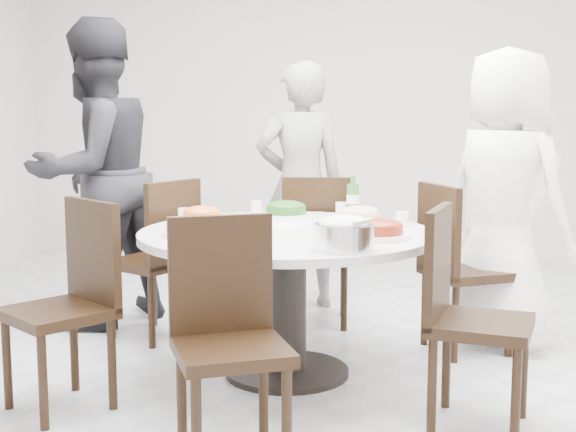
# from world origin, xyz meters

# --- Properties ---
(floor) EXTENTS (6.00, 6.00, 0.01)m
(floor) POSITION_xyz_m (0.00, 0.00, 0.00)
(floor) COLOR silver
(floor) RESTS_ON ground
(wall_back) EXTENTS (6.00, 0.01, 2.80)m
(wall_back) POSITION_xyz_m (0.00, 3.00, 1.40)
(wall_back) COLOR beige
(wall_back) RESTS_ON ground
(wall_front) EXTENTS (6.00, 0.01, 2.80)m
(wall_front) POSITION_xyz_m (0.00, -3.00, 1.40)
(wall_front) COLOR beige
(wall_front) RESTS_ON ground
(dining_table) EXTENTS (1.50, 1.50, 0.75)m
(dining_table) POSITION_xyz_m (-0.24, -0.21, 0.38)
(dining_table) COLOR white
(dining_table) RESTS_ON floor
(chair_ne) EXTENTS (0.56, 0.56, 0.95)m
(chair_ne) POSITION_xyz_m (0.71, 0.31, 0.47)
(chair_ne) COLOR black
(chair_ne) RESTS_ON floor
(chair_n) EXTENTS (0.45, 0.45, 0.95)m
(chair_n) POSITION_xyz_m (-0.17, 0.79, 0.47)
(chair_n) COLOR black
(chair_n) RESTS_ON floor
(chair_nw) EXTENTS (0.57, 0.57, 0.95)m
(chair_nw) POSITION_xyz_m (-1.13, 0.37, 0.47)
(chair_nw) COLOR black
(chair_nw) RESTS_ON floor
(chair_sw) EXTENTS (0.59, 0.59, 0.95)m
(chair_sw) POSITION_xyz_m (-1.22, -0.81, 0.47)
(chair_sw) COLOR black
(chair_sw) RESTS_ON floor
(chair_s) EXTENTS (0.55, 0.55, 0.95)m
(chair_s) POSITION_xyz_m (-0.33, -1.26, 0.47)
(chair_s) COLOR black
(chair_s) RESTS_ON floor
(chair_se) EXTENTS (0.51, 0.51, 0.95)m
(chair_se) POSITION_xyz_m (0.66, -0.78, 0.47)
(chair_se) COLOR black
(chair_se) RESTS_ON floor
(diner_right) EXTENTS (0.97, 0.97, 1.70)m
(diner_right) POSITION_xyz_m (0.92, 0.44, 0.85)
(diner_right) COLOR white
(diner_right) RESTS_ON floor
(diner_middle) EXTENTS (0.69, 0.55, 1.67)m
(diner_middle) POSITION_xyz_m (-0.32, 1.20, 0.83)
(diner_middle) COLOR black
(diner_middle) RESTS_ON floor
(diner_left) EXTENTS (1.09, 1.17, 1.91)m
(diner_left) POSITION_xyz_m (-1.55, 0.60, 0.95)
(diner_left) COLOR black
(diner_left) RESTS_ON floor
(dish_greens) EXTENTS (0.29, 0.29, 0.07)m
(dish_greens) POSITION_xyz_m (-0.31, 0.25, 0.79)
(dish_greens) COLOR white
(dish_greens) RESTS_ON dining_table
(dish_pale) EXTENTS (0.26, 0.26, 0.07)m
(dish_pale) POSITION_xyz_m (0.12, 0.09, 0.79)
(dish_pale) COLOR white
(dish_pale) RESTS_ON dining_table
(dish_orange) EXTENTS (0.26, 0.26, 0.07)m
(dish_orange) POSITION_xyz_m (-0.73, -0.01, 0.78)
(dish_orange) COLOR white
(dish_orange) RESTS_ON dining_table
(dish_redbrown) EXTENTS (0.31, 0.31, 0.08)m
(dish_redbrown) POSITION_xyz_m (0.21, -0.39, 0.79)
(dish_redbrown) COLOR white
(dish_redbrown) RESTS_ON dining_table
(dish_tofu) EXTENTS (0.25, 0.25, 0.07)m
(dish_tofu) POSITION_xyz_m (-0.70, -0.43, 0.78)
(dish_tofu) COLOR white
(dish_tofu) RESTS_ON dining_table
(rice_bowl) EXTENTS (0.27, 0.27, 0.11)m
(rice_bowl) POSITION_xyz_m (0.07, -0.69, 0.81)
(rice_bowl) COLOR silver
(rice_bowl) RESTS_ON dining_table
(soup_bowl) EXTENTS (0.28, 0.28, 0.09)m
(soup_bowl) POSITION_xyz_m (-0.53, -0.66, 0.79)
(soup_bowl) COLOR white
(soup_bowl) RESTS_ON dining_table
(beverage_bottle) EXTENTS (0.07, 0.07, 0.24)m
(beverage_bottle) POSITION_xyz_m (0.06, 0.34, 0.87)
(beverage_bottle) COLOR #306A2A
(beverage_bottle) RESTS_ON dining_table
(tea_cups) EXTENTS (0.07, 0.07, 0.08)m
(tea_cups) POSITION_xyz_m (-0.26, 0.41, 0.79)
(tea_cups) COLOR white
(tea_cups) RESTS_ON dining_table
(chopsticks) EXTENTS (0.24, 0.04, 0.01)m
(chopsticks) POSITION_xyz_m (-0.27, 0.49, 0.76)
(chopsticks) COLOR tan
(chopsticks) RESTS_ON dining_table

